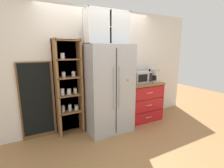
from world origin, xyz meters
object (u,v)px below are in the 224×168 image
(chalkboard_menu, at_px, (37,101))
(bottle_clear, at_px, (142,78))
(bottle_amber, at_px, (140,77))
(mug_red, at_px, (130,82))
(microwave, at_px, (141,77))
(coffee_maker, at_px, (153,75))
(refrigerator, at_px, (108,89))
(mug_charcoal, at_px, (142,80))

(chalkboard_menu, bearing_deg, bottle_clear, -6.34)
(bottle_amber, bearing_deg, mug_red, -169.94)
(mug_red, bearing_deg, microwave, 2.03)
(microwave, xyz_separation_m, coffee_maker, (0.36, -0.04, 0.03))
(chalkboard_menu, bearing_deg, bottle_amber, -3.98)
(mug_red, height_order, chalkboard_menu, chalkboard_menu)
(microwave, relative_size, coffee_maker, 1.42)
(microwave, distance_m, bottle_clear, 0.05)
(refrigerator, xyz_separation_m, coffee_maker, (1.30, 0.08, 0.18))
(mug_red, bearing_deg, refrigerator, -169.76)
(microwave, distance_m, chalkboard_menu, 2.30)
(microwave, height_order, chalkboard_menu, chalkboard_menu)
(mug_red, bearing_deg, bottle_clear, -6.09)
(coffee_maker, distance_m, mug_red, 0.69)
(refrigerator, height_order, coffee_maker, refrigerator)
(refrigerator, bearing_deg, microwave, 7.44)
(coffee_maker, relative_size, chalkboard_menu, 0.21)
(refrigerator, bearing_deg, coffee_maker, 3.58)
(coffee_maker, relative_size, bottle_clear, 1.21)
(microwave, xyz_separation_m, bottle_clear, (0.01, -0.05, -0.02))
(refrigerator, relative_size, bottle_clear, 6.99)
(coffee_maker, xyz_separation_m, mug_charcoal, (-0.35, 0.01, -0.11))
(refrigerator, height_order, mug_charcoal, refrigerator)
(bottle_amber, xyz_separation_m, chalkboard_menu, (-2.28, 0.16, -0.29))
(microwave, bearing_deg, mug_red, -177.97)
(bottle_clear, bearing_deg, coffee_maker, 0.82)
(refrigerator, distance_m, mug_charcoal, 0.96)
(bottle_amber, distance_m, chalkboard_menu, 2.31)
(microwave, bearing_deg, mug_charcoal, -73.96)
(bottle_clear, bearing_deg, mug_charcoal, 82.83)
(mug_red, distance_m, bottle_clear, 0.34)
(refrigerator, xyz_separation_m, mug_red, (0.62, 0.11, 0.07))
(microwave, height_order, mug_red, microwave)
(coffee_maker, bearing_deg, mug_red, 177.44)
(microwave, relative_size, mug_charcoal, 4.04)
(refrigerator, height_order, mug_red, refrigerator)
(mug_charcoal, bearing_deg, mug_red, 176.52)
(bottle_clear, bearing_deg, bottle_amber, 90.00)
(mug_red, xyz_separation_m, chalkboard_menu, (-1.95, 0.22, -0.22))
(mug_red, relative_size, bottle_clear, 0.41)
(microwave, bearing_deg, bottle_amber, 81.31)
(coffee_maker, relative_size, mug_charcoal, 2.85)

